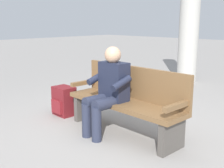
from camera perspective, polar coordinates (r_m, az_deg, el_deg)
The scene contains 5 objects.
ground_plane at distance 4.01m, azimuth 2.21°, elevation -9.61°, with size 40.00×40.00×0.00m, color gray.
bench_near at distance 3.91m, azimuth 2.99°, elevation -3.10°, with size 1.82×0.57×0.90m.
person_seated at distance 3.80m, azimuth -0.83°, elevation -0.90°, with size 0.59×0.59×1.18m.
backpack at distance 4.73m, azimuth -9.56°, elevation -3.38°, with size 0.35×0.31×0.47m.
support_pillar at distance 7.41m, azimuth 15.18°, elevation 12.61°, with size 0.48×0.48×3.16m, color #B2AFA8.
Camera 1 is at (-2.46, 2.78, 1.51)m, focal length 45.99 mm.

